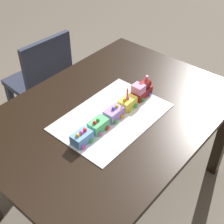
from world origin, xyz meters
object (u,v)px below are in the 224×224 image
Objects in this scene: cake_car_hopper_lavender at (114,113)px; cake_car_gondola_mint_green at (98,125)px; cake_locomotive at (142,90)px; cake_car_tanker_lemon at (127,103)px; birthday_candle at (127,92)px; cake_car_flatbed_sky_blue at (82,138)px; dining_table at (111,125)px; chair at (42,81)px.

cake_car_hopper_lavender is 1.00× the size of cake_car_gondola_mint_green.
cake_car_tanker_lemon is at bearing 0.00° from cake_locomotive.
cake_car_flatbed_sky_blue is at bearing 0.00° from birthday_candle.
cake_car_gondola_mint_green is at bearing 0.00° from cake_locomotive.
birthday_candle is at bearing -180.00° from cake_car_flatbed_sky_blue.
cake_locomotive is at bearing -180.00° from cake_car_hopper_lavender.
cake_car_flatbed_sky_blue is at bearing 0.00° from cake_car_hopper_lavender.
birthday_candle is at bearing -180.00° from cake_car_hopper_lavender.
cake_car_tanker_lemon is 0.24m from cake_car_gondola_mint_green.
cake_car_flatbed_sky_blue is (0.28, 0.05, 0.14)m from dining_table.
cake_car_hopper_lavender is at bearing 0.00° from cake_car_tanker_lemon.
chair is 0.96m from cake_car_hopper_lavender.
chair reaches higher than cake_car_tanker_lemon.
chair reaches higher than cake_car_flatbed_sky_blue.
chair is at bearing -110.26° from cake_car_gondola_mint_green.
cake_car_tanker_lemon is (0.09, 0.88, 0.30)m from chair.
cake_car_flatbed_sky_blue is at bearing 66.54° from chair.
birthday_candle is (-0.35, -0.00, 0.07)m from cake_car_flatbed_sky_blue.
cake_car_tanker_lemon reaches higher than dining_table.
cake_car_flatbed_sky_blue reaches higher than dining_table.
cake_locomotive reaches higher than cake_car_hopper_lavender.
dining_table is 14.00× the size of cake_car_flatbed_sky_blue.
chair is 0.99m from cake_car_gondola_mint_green.
dining_table is at bearing -13.87° from cake_locomotive.
chair is at bearing -95.82° from cake_car_tanker_lemon.
cake_car_hopper_lavender is 1.00× the size of cake_car_flatbed_sky_blue.
cake_car_flatbed_sky_blue is (0.44, 0.88, 0.30)m from chair.
cake_car_tanker_lemon is 1.65× the size of birthday_candle.
dining_table is 10.00× the size of cake_locomotive.
cake_locomotive is 1.40× the size of cake_car_hopper_lavender.
cake_car_tanker_lemon is at bearing 146.17° from dining_table.
dining_table is 0.86m from chair.
cake_car_gondola_mint_green is (0.16, 0.05, 0.14)m from dining_table.
cake_locomotive is at bearing -180.00° from cake_car_tanker_lemon.
cake_car_hopper_lavender is 0.13m from birthday_candle.
cake_locomotive reaches higher than cake_car_gondola_mint_green.
cake_car_tanker_lemon is at bearing 180.00° from cake_car_hopper_lavender.
cake_car_hopper_lavender reaches higher than dining_table.
cake_car_flatbed_sky_blue is at bearing 10.32° from dining_table.
cake_car_hopper_lavender is at bearing 0.00° from birthday_candle.
chair is 1.03m from cake_car_flatbed_sky_blue.
dining_table is 23.05× the size of birthday_candle.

